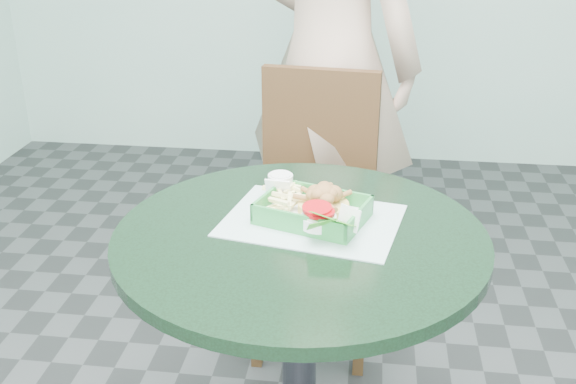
# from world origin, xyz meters

# --- Properties ---
(cafe_table) EXTENTS (0.82, 0.82, 0.75)m
(cafe_table) POSITION_xyz_m (0.00, 0.00, 0.58)
(cafe_table) COLOR #313139
(cafe_table) RESTS_ON floor
(dining_chair) EXTENTS (0.39, 0.39, 0.93)m
(dining_chair) POSITION_xyz_m (-0.03, 0.75, 0.53)
(dining_chair) COLOR #3B230F
(dining_chair) RESTS_ON floor
(placemat) EXTENTS (0.43, 0.36, 0.00)m
(placemat) POSITION_xyz_m (0.02, 0.06, 0.75)
(placemat) COLOR #9EBCB8
(placemat) RESTS_ON cafe_table
(food_basket) EXTENTS (0.23, 0.17, 0.05)m
(food_basket) POSITION_xyz_m (0.02, 0.06, 0.77)
(food_basket) COLOR #29873C
(food_basket) RESTS_ON placemat
(crab_sandwich) EXTENTS (0.12, 0.12, 0.07)m
(crab_sandwich) POSITION_xyz_m (0.04, 0.09, 0.80)
(crab_sandwich) COLOR tan
(crab_sandwich) RESTS_ON food_basket
(fries_pile) EXTENTS (0.13, 0.13, 0.04)m
(fries_pile) POSITION_xyz_m (-0.06, 0.09, 0.79)
(fries_pile) COLOR #FFF29D
(fries_pile) RESTS_ON food_basket
(sauce_ramekin) EXTENTS (0.06, 0.06, 0.03)m
(sauce_ramekin) POSITION_xyz_m (-0.10, 0.13, 0.80)
(sauce_ramekin) COLOR white
(sauce_ramekin) RESTS_ON food_basket
(garnish_cup) EXTENTS (0.12, 0.11, 0.05)m
(garnish_cup) POSITION_xyz_m (0.06, 0.00, 0.79)
(garnish_cup) COLOR white
(garnish_cup) RESTS_ON food_basket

